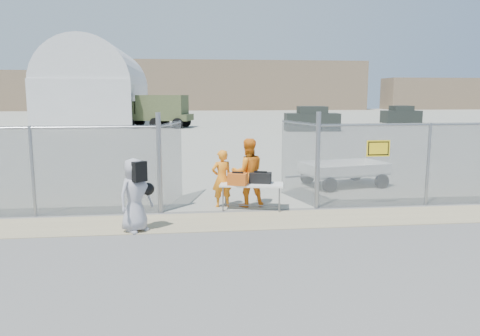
{
  "coord_description": "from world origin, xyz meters",
  "views": [
    {
      "loc": [
        -1.36,
        -9.52,
        2.94
      ],
      "look_at": [
        0.0,
        2.0,
        1.1
      ],
      "focal_mm": 35.0,
      "sensor_mm": 36.0,
      "label": 1
    }
  ],
  "objects": [
    {
      "name": "ground",
      "position": [
        0.0,
        0.0,
        0.0
      ],
      "size": [
        160.0,
        160.0,
        0.0
      ],
      "primitive_type": "plane",
      "color": "#555555"
    },
    {
      "name": "tarmac_inside",
      "position": [
        0.0,
        42.0,
        0.01
      ],
      "size": [
        160.0,
        80.0,
        0.01
      ],
      "primitive_type": "cube",
      "color": "gray",
      "rests_on": "ground"
    },
    {
      "name": "dirt_strip",
      "position": [
        0.0,
        1.0,
        0.01
      ],
      "size": [
        44.0,
        1.6,
        0.01
      ],
      "primitive_type": "cube",
      "color": "tan",
      "rests_on": "ground"
    },
    {
      "name": "distant_hills",
      "position": [
        5.0,
        78.0,
        4.5
      ],
      "size": [
        140.0,
        6.0,
        9.0
      ],
      "primitive_type": null,
      "color": "#7F684F",
      "rests_on": "ground"
    },
    {
      "name": "chain_link_fence",
      "position": [
        0.0,
        2.0,
        1.1
      ],
      "size": [
        40.0,
        0.2,
        2.2
      ],
      "primitive_type": null,
      "color": "gray",
      "rests_on": "ground"
    },
    {
      "name": "quonset_hangar",
      "position": [
        -10.0,
        40.0,
        4.0
      ],
      "size": [
        9.0,
        18.0,
        8.0
      ],
      "primitive_type": null,
      "color": "silver",
      "rests_on": "ground"
    },
    {
      "name": "folding_table",
      "position": [
        0.31,
        2.08,
        0.34
      ],
      "size": [
        1.7,
        0.98,
        0.68
      ],
      "primitive_type": null,
      "rotation": [
        0.0,
        0.0,
        -0.21
      ],
      "color": "white",
      "rests_on": "ground"
    },
    {
      "name": "orange_bag",
      "position": [
        -0.06,
        1.96,
        0.82
      ],
      "size": [
        0.55,
        0.46,
        0.29
      ],
      "primitive_type": "cube",
      "rotation": [
        0.0,
        0.0,
        -0.36
      ],
      "color": "#D45C19",
      "rests_on": "folding_table"
    },
    {
      "name": "black_duffel",
      "position": [
        0.55,
        2.15,
        0.81
      ],
      "size": [
        0.62,
        0.46,
        0.27
      ],
      "primitive_type": "cube",
      "rotation": [
        0.0,
        0.0,
        -0.26
      ],
      "color": "black",
      "rests_on": "folding_table"
    },
    {
      "name": "security_worker_left",
      "position": [
        -0.43,
        2.45,
        0.76
      ],
      "size": [
        0.63,
        0.49,
        1.51
      ],
      "primitive_type": "imported",
      "rotation": [
        0.0,
        0.0,
        3.39
      ],
      "color": "orange",
      "rests_on": "ground"
    },
    {
      "name": "security_worker_right",
      "position": [
        0.26,
        2.46,
        0.9
      ],
      "size": [
        0.94,
        0.76,
        1.8
      ],
      "primitive_type": "imported",
      "rotation": [
        0.0,
        0.0,
        3.23
      ],
      "color": "orange",
      "rests_on": "ground"
    },
    {
      "name": "visitor",
      "position": [
        -2.45,
        0.46,
        0.8
      ],
      "size": [
        0.92,
        0.9,
        1.6
      ],
      "primitive_type": "imported",
      "rotation": [
        0.0,
        0.0,
        0.72
      ],
      "color": "#A2A0A9",
      "rests_on": "ground"
    },
    {
      "name": "utility_trailer",
      "position": [
        3.69,
        4.8,
        0.41
      ],
      "size": [
        3.68,
        2.43,
        0.82
      ],
      "primitive_type": null,
      "rotation": [
        0.0,
        0.0,
        0.22
      ],
      "color": "white",
      "rests_on": "ground"
    },
    {
      "name": "military_truck",
      "position": [
        -3.73,
        32.58,
        1.43
      ],
      "size": [
        6.38,
        3.94,
        2.86
      ],
      "primitive_type": null,
      "rotation": [
        0.0,
        0.0,
        -0.31
      ],
      "color": "#49532F",
      "rests_on": "ground"
    },
    {
      "name": "parked_vehicle_near",
      "position": [
        8.78,
        27.16,
        0.96
      ],
      "size": [
        4.4,
        2.26,
        1.93
      ],
      "primitive_type": null,
      "rotation": [
        0.0,
        0.0,
        -0.08
      ],
      "color": "#242925",
      "rests_on": "ground"
    },
    {
      "name": "parked_vehicle_mid",
      "position": [
        20.71,
        36.38,
        0.86
      ],
      "size": [
        3.88,
        1.88,
        1.73
      ],
      "primitive_type": null,
      "rotation": [
        0.0,
        0.0,
        0.04
      ],
      "color": "#242925",
      "rests_on": "ground"
    }
  ]
}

